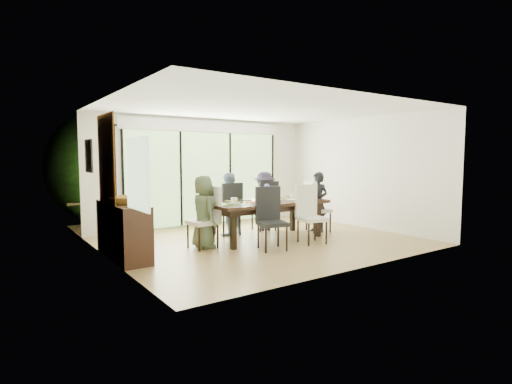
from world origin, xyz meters
TOP-DOWN VIEW (x-y plane):
  - floor at (0.00, 0.00)m, footprint 6.00×5.00m
  - ceiling at (0.00, 0.00)m, footprint 6.00×5.00m
  - wall_back at (0.00, 2.51)m, footprint 6.00×0.02m
  - wall_front at (0.00, -2.51)m, footprint 6.00×0.02m
  - wall_left at (-3.01, 0.00)m, footprint 0.02×5.00m
  - wall_right at (3.01, 0.00)m, footprint 0.02×5.00m
  - glass_doors at (0.00, 2.47)m, footprint 4.20×0.02m
  - blinds_header at (0.00, 2.46)m, footprint 4.40×0.06m
  - mullion_a at (-2.10, 2.46)m, footprint 0.05×0.04m
  - mullion_b at (-0.70, 2.46)m, footprint 0.05×0.04m
  - mullion_c at (0.70, 2.46)m, footprint 0.05×0.04m
  - mullion_d at (2.10, 2.46)m, footprint 0.05×0.04m
  - side_window at (-2.97, -1.20)m, footprint 0.02×0.90m
  - deck at (0.00, 3.40)m, footprint 6.00×1.80m
  - rail_top at (0.00, 4.20)m, footprint 6.00×0.08m
  - foliage_left at (-1.80, 5.20)m, footprint 3.20×3.20m
  - foliage_mid at (0.40, 5.80)m, footprint 4.00×4.00m
  - foliage_right at (2.20, 5.00)m, footprint 2.80×2.80m
  - foliage_far at (-0.60, 6.50)m, footprint 3.60×3.60m
  - table_top at (0.19, 0.15)m, footprint 2.58×1.18m
  - table_apron at (0.19, 0.15)m, footprint 2.37×0.97m
  - table_leg_fl at (-0.89, -0.28)m, footprint 0.10×0.10m
  - table_leg_fr at (1.27, -0.28)m, footprint 0.10×0.10m
  - table_leg_bl at (-0.89, 0.58)m, footprint 0.10×0.10m
  - table_leg_br at (1.27, 0.58)m, footprint 0.10×0.10m
  - chair_left_end at (-1.31, 0.15)m, footprint 0.54×0.54m
  - chair_right_end at (1.69, 0.15)m, footprint 0.62×0.62m
  - chair_far_left at (-0.26, 1.00)m, footprint 0.51×0.51m
  - chair_far_right at (0.74, 1.00)m, footprint 0.55×0.55m
  - chair_near_left at (-0.31, -0.72)m, footprint 0.61×0.61m
  - chair_near_right at (0.69, -0.72)m, footprint 0.57×0.57m
  - person_left_end at (-1.29, 0.15)m, footprint 0.42×0.65m
  - person_right_end at (1.67, 0.15)m, footprint 0.51×0.71m
  - person_far_left at (-0.26, 0.98)m, footprint 0.72×0.54m
  - person_far_right at (0.74, 0.98)m, footprint 0.71×0.51m
  - placemat_left at (-0.76, 0.15)m, footprint 0.47×0.34m
  - placemat_right at (1.14, 0.15)m, footprint 0.47×0.34m
  - placemat_far_l at (-0.26, 0.55)m, footprint 0.47×0.34m
  - placemat_far_r at (0.74, 0.55)m, footprint 0.47×0.34m
  - placemat_paper at (-0.36, -0.15)m, footprint 0.47×0.34m
  - tablet_far_l at (-0.16, 0.50)m, footprint 0.28×0.19m
  - tablet_far_r at (0.69, 0.50)m, footprint 0.26×0.18m
  - papers at (0.89, 0.10)m, footprint 0.32×0.24m
  - platter_base at (-0.36, -0.15)m, footprint 0.28×0.28m
  - platter_snacks at (-0.36, -0.15)m, footprint 0.22×0.22m
  - vase at (0.24, 0.20)m, footprint 0.09×0.09m
  - hyacinth_stems at (0.24, 0.20)m, footprint 0.04×0.04m
  - hyacinth_blooms at (0.24, 0.20)m, footprint 0.12×0.12m
  - laptop at (-0.66, 0.05)m, footprint 0.41×0.34m
  - cup_a at (-0.51, 0.30)m, footprint 0.16×0.16m
  - cup_b at (0.34, 0.05)m, footprint 0.14×0.14m
  - cup_c at (0.99, 0.25)m, footprint 0.18×0.18m
  - book at (0.44, 0.20)m, footprint 0.22×0.27m
  - sideboard at (-2.76, 0.27)m, footprint 0.47×1.69m
  - bowl at (-2.76, 0.17)m, footprint 0.50×0.50m
  - candlestick_base at (-2.76, 0.62)m, footprint 0.11×0.11m
  - candlestick_shaft at (-2.76, 0.62)m, footprint 0.03×0.03m
  - candlestick_pan at (-2.76, 0.62)m, footprint 0.11×0.11m
  - candle at (-2.76, 0.62)m, footprint 0.04×0.04m
  - tapestry at (-2.97, 0.40)m, footprint 0.02×1.00m
  - art_frame at (-2.97, 1.70)m, footprint 0.03×0.55m
  - art_canvas at (-2.95, 1.70)m, footprint 0.01×0.45m

SIDE VIEW (x-z plane):
  - deck at x=0.00m, z-range -0.10..0.00m
  - floor at x=0.00m, z-range -0.01..0.00m
  - table_leg_fl at x=-0.89m, z-range 0.00..0.74m
  - table_leg_fr at x=1.27m, z-range 0.00..0.74m
  - table_leg_bl at x=-0.89m, z-range 0.00..0.74m
  - table_leg_br at x=1.27m, z-range 0.00..0.74m
  - sideboard at x=-2.76m, z-range 0.00..0.95m
  - rail_top at x=0.00m, z-range 0.52..0.58m
  - chair_left_end at x=-1.31m, z-range 0.00..1.18m
  - chair_right_end at x=1.69m, z-range 0.00..1.18m
  - chair_far_left at x=-0.26m, z-range 0.00..1.18m
  - chair_far_right at x=0.74m, z-range 0.00..1.18m
  - chair_near_left at x=-0.31m, z-range 0.00..1.18m
  - chair_near_right at x=0.69m, z-range 0.00..1.18m
  - table_apron at x=0.19m, z-range 0.62..0.73m
  - person_left_end at x=-1.29m, z-range 0.00..1.39m
  - person_right_end at x=1.67m, z-range 0.00..1.39m
  - person_far_left at x=-0.26m, z-range 0.00..1.39m
  - person_far_right at x=0.74m, z-range 0.00..1.39m
  - table_top at x=0.19m, z-range 0.74..0.81m
  - papers at x=0.89m, z-range 0.81..0.81m
  - placemat_left at x=-0.76m, z-range 0.81..0.81m
  - placemat_right at x=1.14m, z-range 0.81..0.81m
  - placemat_far_l at x=-0.26m, z-range 0.81..0.81m
  - placemat_far_r at x=0.74m, z-range 0.81..0.81m
  - placemat_paper at x=-0.36m, z-range 0.81..0.81m
  - book at x=0.44m, z-range 0.81..0.83m
  - tablet_far_r at x=0.69m, z-range 0.81..0.82m
  - tablet_far_l at x=-0.16m, z-range 0.81..0.83m
  - laptop at x=-0.66m, z-range 0.81..0.83m
  - platter_base at x=-0.36m, z-range 0.81..0.84m
  - platter_snacks at x=-0.36m, z-range 0.84..0.85m
  - cup_b at x=0.34m, z-range 0.81..0.91m
  - cup_a at x=-0.51m, z-range 0.81..0.91m
  - cup_c at x=0.99m, z-range 0.81..0.91m
  - vase at x=0.24m, z-range 0.81..0.94m
  - candlestick_base at x=-2.76m, z-range 0.95..0.99m
  - hyacinth_stems at x=0.24m, z-range 0.91..1.09m
  - bowl at x=-2.76m, z-range 0.95..1.07m
  - hyacinth_blooms at x=0.24m, z-range 1.05..1.17m
  - glass_doors at x=0.00m, z-range 0.05..2.35m
  - mullion_a at x=-2.10m, z-range 0.05..2.35m
  - mullion_b at x=-0.70m, z-range 0.05..2.35m
  - mullion_c at x=0.70m, z-range 0.05..2.35m
  - mullion_d at x=2.10m, z-range 0.05..2.35m
  - foliage_right at x=2.20m, z-range -0.14..2.66m
  - wall_back at x=0.00m, z-range 0.00..2.70m
  - wall_front at x=0.00m, z-range 0.00..2.70m
  - wall_left at x=-3.01m, z-range 0.00..2.70m
  - wall_right at x=3.01m, z-range 0.00..2.70m
  - foliage_left at x=-1.80m, z-range -0.16..3.04m
  - side_window at x=-2.97m, z-range 1.00..2.00m
  - foliage_far at x=-0.60m, z-range -0.18..3.42m
  - candlestick_shaft at x=-2.76m, z-range 0.97..2.29m
  - tapestry at x=-2.97m, z-range 0.95..2.45m
  - art_frame at x=-2.97m, z-range 1.42..2.08m
  - art_canvas at x=-2.95m, z-range 1.48..2.02m
  - foliage_mid at x=0.40m, z-range -0.20..3.80m
  - candlestick_pan at x=-2.76m, z-range 2.27..2.30m
  - candle at x=-2.76m, z-range 2.30..2.40m
  - blinds_header at x=0.00m, z-range 2.36..2.64m
  - ceiling at x=0.00m, z-range 2.70..2.71m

